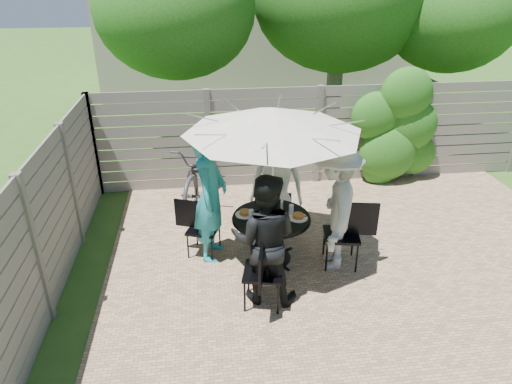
{
  "coord_description": "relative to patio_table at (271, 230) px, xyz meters",
  "views": [
    {
      "loc": [
        -2.13,
        -4.77,
        3.69
      ],
      "look_at": [
        -1.44,
        0.72,
        0.97
      ],
      "focal_mm": 32.0,
      "sensor_mm": 36.0,
      "label": 1
    }
  ],
  "objects": [
    {
      "name": "patio_table",
      "position": [
        0.0,
        0.0,
        0.0
      ],
      "size": [
        1.28,
        1.28,
        0.69
      ],
      "rotation": [
        0.0,
        0.0,
        -0.26
      ],
      "color": "black",
      "rests_on": "ground"
    },
    {
      "name": "chair_front",
      "position": [
        -0.25,
        -0.93,
        -0.19
      ],
      "size": [
        0.55,
        0.72,
        0.95
      ],
      "rotation": [
        0.0,
        0.0,
        1.34
      ],
      "color": "black",
      "rests_on": "ground"
    },
    {
      "name": "chair_left",
      "position": [
        -0.93,
        0.25,
        -0.22
      ],
      "size": [
        0.64,
        0.52,
        0.84
      ],
      "rotation": [
        0.0,
        0.0,
        5.91
      ],
      "color": "black",
      "rests_on": "ground"
    },
    {
      "name": "glass_front",
      "position": [
        0.04,
        -0.28,
        0.28
      ],
      "size": [
        0.07,
        0.07,
        0.14
      ],
      "primitive_type": "cylinder",
      "color": "silver",
      "rests_on": "patio_table"
    },
    {
      "name": "person_back",
      "position": [
        0.21,
        0.8,
        0.33
      ],
      "size": [
        0.89,
        0.7,
        1.61
      ],
      "primitive_type": "imported",
      "rotation": [
        0.0,
        0.0,
        6.03
      ],
      "color": "silver",
      "rests_on": "ground"
    },
    {
      "name": "person_front",
      "position": [
        -0.21,
        -0.8,
        0.36
      ],
      "size": [
        0.94,
        0.82,
        1.67
      ],
      "primitive_type": "imported",
      "rotation": [
        0.0,
        0.0,
        2.88
      ],
      "color": "black",
      "rests_on": "ground"
    },
    {
      "name": "backyard_envelope",
      "position": [
        1.34,
        9.77,
        2.13
      ],
      "size": [
        60.0,
        60.0,
        5.0
      ],
      "color": "#2B551A",
      "rests_on": "ground"
    },
    {
      "name": "glass_left",
      "position": [
        -0.28,
        -0.04,
        0.28
      ],
      "size": [
        0.07,
        0.07,
        0.14
      ],
      "primitive_type": "cylinder",
      "color": "silver",
      "rests_on": "patio_table"
    },
    {
      "name": "syrup_jug",
      "position": [
        -0.05,
        0.06,
        0.29
      ],
      "size": [
        0.09,
        0.09,
        0.16
      ],
      "primitive_type": "cylinder",
      "color": "#59280C",
      "rests_on": "patio_table"
    },
    {
      "name": "bicycle",
      "position": [
        -0.88,
        2.08,
        0.06
      ],
      "size": [
        1.28,
        2.16,
        1.07
      ],
      "primitive_type": "imported",
      "rotation": [
        0.0,
        0.0,
        -0.3
      ],
      "color": "#333338",
      "rests_on": "ground"
    },
    {
      "name": "umbrella",
      "position": [
        -0.0,
        0.0,
        1.55
      ],
      "size": [
        2.76,
        2.76,
        2.19
      ],
      "rotation": [
        0.0,
        0.0,
        -0.26
      ],
      "color": "silver",
      "rests_on": "ground"
    },
    {
      "name": "coffee_cup",
      "position": [
        0.15,
        0.19,
        0.27
      ],
      "size": [
        0.08,
        0.08,
        0.12
      ],
      "primitive_type": "cylinder",
      "color": "#C6B293",
      "rests_on": "patio_table"
    },
    {
      "name": "person_left",
      "position": [
        -0.8,
        0.21,
        0.45
      ],
      "size": [
        0.6,
        0.77,
        1.85
      ],
      "primitive_type": "imported",
      "rotation": [
        0.0,
        0.0,
        7.6
      ],
      "color": "teal",
      "rests_on": "ground"
    },
    {
      "name": "chair_back",
      "position": [
        0.24,
        0.93,
        -0.2
      ],
      "size": [
        0.52,
        0.7,
        0.93
      ],
      "rotation": [
        0.0,
        0.0,
        4.52
      ],
      "color": "black",
      "rests_on": "ground"
    },
    {
      "name": "glass_back",
      "position": [
        -0.04,
        0.28,
        0.28
      ],
      "size": [
        0.07,
        0.07,
        0.14
      ],
      "primitive_type": "cylinder",
      "color": "silver",
      "rests_on": "patio_table"
    },
    {
      "name": "chair_right",
      "position": [
        0.93,
        -0.24,
        -0.19
      ],
      "size": [
        0.73,
        0.54,
        0.96
      ],
      "rotation": [
        0.0,
        0.0,
        2.97
      ],
      "color": "black",
      "rests_on": "ground"
    },
    {
      "name": "plate_front",
      "position": [
        -0.09,
        -0.35,
        0.23
      ],
      "size": [
        0.26,
        0.26,
        0.06
      ],
      "color": "white",
      "rests_on": "patio_table"
    },
    {
      "name": "glass_right",
      "position": [
        0.28,
        0.04,
        0.28
      ],
      "size": [
        0.07,
        0.07,
        0.14
      ],
      "primitive_type": "cylinder",
      "color": "silver",
      "rests_on": "patio_table"
    },
    {
      "name": "person_right",
      "position": [
        0.8,
        -0.21,
        0.41
      ],
      "size": [
        0.93,
        1.28,
        1.78
      ],
      "primitive_type": "imported",
      "rotation": [
        0.0,
        0.0,
        4.46
      ],
      "color": "#B4B3AF",
      "rests_on": "ground"
    },
    {
      "name": "plate_right",
      "position": [
        0.35,
        -0.09,
        0.23
      ],
      "size": [
        0.26,
        0.26,
        0.06
      ],
      "color": "white",
      "rests_on": "patio_table"
    },
    {
      "name": "plate_back",
      "position": [
        0.09,
        0.35,
        0.23
      ],
      "size": [
        0.26,
        0.26,
        0.06
      ],
      "color": "white",
      "rests_on": "patio_table"
    },
    {
      "name": "plate_left",
      "position": [
        -0.35,
        0.09,
        0.23
      ],
      "size": [
        0.26,
        0.26,
        0.06
      ],
      "color": "white",
      "rests_on": "patio_table"
    }
  ]
}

